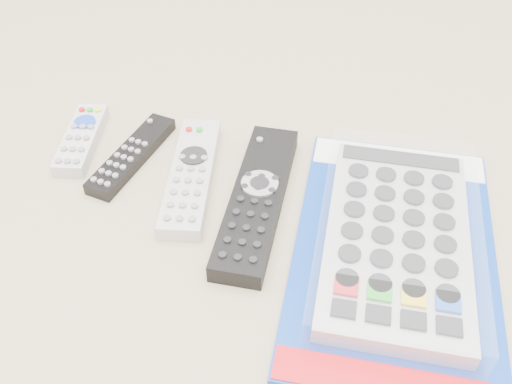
% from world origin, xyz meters
% --- Properties ---
extents(remote_small_grey, '(0.07, 0.15, 0.02)m').
position_xyz_m(remote_small_grey, '(-0.21, 0.04, 0.01)').
color(remote_small_grey, '#AAAAAC').
rests_on(remote_small_grey, ground).
extents(remote_slim_black, '(0.07, 0.17, 0.02)m').
position_xyz_m(remote_slim_black, '(-0.13, 0.03, 0.01)').
color(remote_slim_black, black).
rests_on(remote_slim_black, ground).
extents(remote_silver_dvd, '(0.09, 0.22, 0.02)m').
position_xyz_m(remote_silver_dvd, '(-0.04, 0.01, 0.01)').
color(remote_silver_dvd, '#B6B6BB').
rests_on(remote_silver_dvd, ground).
extents(remote_large_black, '(0.07, 0.26, 0.03)m').
position_xyz_m(remote_large_black, '(0.06, -0.02, 0.01)').
color(remote_large_black, black).
rests_on(remote_large_black, ground).
extents(jumbo_remote_packaged, '(0.24, 0.39, 0.05)m').
position_xyz_m(jumbo_remote_packaged, '(0.23, -0.05, 0.02)').
color(jumbo_remote_packaged, '#0E399F').
rests_on(jumbo_remote_packaged, ground).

